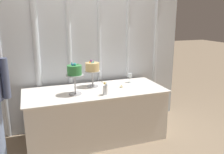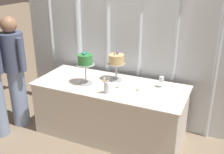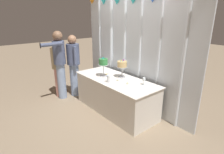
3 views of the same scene
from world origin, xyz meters
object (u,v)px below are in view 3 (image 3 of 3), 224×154
object	(u,v)px
tealight_near_left	(128,83)
guest_man_pink_jacket	(74,63)
cake_table	(115,95)
flower_vase	(108,78)
cake_display_nearleft	(103,63)
cake_display_nearright	(122,65)
guest_girl_blue_dress	(59,61)
tealight_far_left	(118,80)
wine_glass	(144,80)
guest_man_dark_suit	(58,66)

from	to	relation	value
tealight_near_left	guest_man_pink_jacket	distance (m)	1.76
cake_table	flower_vase	world-z (taller)	flower_vase
cake_display_nearleft	cake_display_nearright	distance (m)	0.42
cake_table	tealight_near_left	world-z (taller)	tealight_near_left
tealight_near_left	guest_girl_blue_dress	size ratio (longest dim) A/B	0.03
flower_vase	guest_girl_blue_dress	distance (m)	1.52
cake_display_nearleft	tealight_near_left	xyz separation A→B (m)	(0.71, 0.08, -0.30)
flower_vase	tealight_far_left	xyz separation A→B (m)	(0.06, 0.20, -0.07)
flower_vase	guest_man_pink_jacket	size ratio (longest dim) A/B	0.12
wine_glass	guest_man_dark_suit	size ratio (longest dim) A/B	0.10
cake_table	guest_girl_blue_dress	size ratio (longest dim) A/B	1.17
wine_glass	guest_girl_blue_dress	bearing A→B (deg)	-157.42
cake_display_nearleft	tealight_near_left	size ratio (longest dim) A/B	8.83
cake_table	tealight_far_left	xyz separation A→B (m)	(0.13, -0.05, 0.39)
cake_table	guest_man_dark_suit	distance (m)	1.74
cake_display_nearleft	wine_glass	bearing A→B (deg)	17.12
flower_vase	tealight_far_left	bearing A→B (deg)	73.56
cake_display_nearleft	guest_man_dark_suit	world-z (taller)	guest_man_dark_suit
tealight_far_left	tealight_near_left	distance (m)	0.27
cake_display_nearright	wine_glass	xyz separation A→B (m)	(0.63, 0.02, -0.17)
flower_vase	tealight_near_left	size ratio (longest dim) A/B	3.80
flower_vase	guest_man_dark_suit	world-z (taller)	guest_man_dark_suit
wine_glass	tealight_near_left	xyz separation A→B (m)	(-0.24, -0.22, -0.10)
cake_display_nearright	guest_man_dark_suit	size ratio (longest dim) A/B	0.27
guest_girl_blue_dress	guest_man_pink_jacket	bearing A→B (deg)	81.29
cake_table	tealight_near_left	distance (m)	0.56
cake_display_nearleft	cake_table	bearing A→B (deg)	16.49
tealight_far_left	tealight_near_left	xyz separation A→B (m)	(0.27, 0.03, 0.00)
cake_display_nearright	tealight_far_left	size ratio (longest dim) A/B	8.11
cake_table	guest_girl_blue_dress	bearing A→B (deg)	-155.17
cake_table	cake_display_nearleft	distance (m)	0.76
guest_girl_blue_dress	guest_man_dark_suit	world-z (taller)	guest_girl_blue_dress
guest_man_pink_jacket	guest_girl_blue_dress	distance (m)	0.37
cake_display_nearright	tealight_far_left	bearing A→B (deg)	-62.97
cake_table	guest_man_pink_jacket	world-z (taller)	guest_man_pink_jacket
cake_display_nearright	guest_man_pink_jacket	xyz separation A→B (m)	(-1.35, -0.47, -0.16)
guest_girl_blue_dress	guest_man_dark_suit	distance (m)	0.22
flower_vase	cake_display_nearleft	bearing A→B (deg)	157.24
cake_display_nearleft	flower_vase	xyz separation A→B (m)	(0.38, -0.16, -0.23)
tealight_far_left	guest_man_dark_suit	size ratio (longest dim) A/B	0.03
wine_glass	tealight_far_left	world-z (taller)	wine_glass
flower_vase	wine_glass	bearing A→B (deg)	38.40
wine_glass	flower_vase	world-z (taller)	flower_vase
tealight_far_left	guest_girl_blue_dress	xyz separation A→B (m)	(-1.52, -0.60, 0.21)
cake_table	tealight_near_left	bearing A→B (deg)	-2.31
guest_man_dark_suit	guest_man_pink_jacket	bearing A→B (deg)	57.33
cake_display_nearright	guest_girl_blue_dress	size ratio (longest dim) A/B	0.23
cake_display_nearright	guest_man_pink_jacket	world-z (taller)	guest_man_pink_jacket
tealight_near_left	guest_girl_blue_dress	xyz separation A→B (m)	(-1.79, -0.63, 0.21)
tealight_near_left	cake_table	bearing A→B (deg)	177.69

